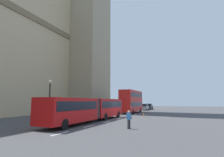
# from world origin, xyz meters

# --- Properties ---
(ground_plane) EXTENTS (160.00, 160.00, 0.00)m
(ground_plane) POSITION_xyz_m (0.00, 0.00, 0.00)
(ground_plane) COLOR #424244
(lane_centre_marking) EXTENTS (29.80, 0.16, 0.01)m
(lane_centre_marking) POSITION_xyz_m (-0.02, 0.00, 0.01)
(lane_centre_marking) COLOR silver
(lane_centre_marking) RESTS_ON ground_plane
(articulated_bus) EXTENTS (16.87, 2.54, 2.90)m
(articulated_bus) POSITION_xyz_m (-5.33, 1.99, 1.75)
(articulated_bus) COLOR #B20F0F
(articulated_bus) RESTS_ON ground_plane
(double_decker_bus) EXTENTS (10.25, 2.54, 4.90)m
(double_decker_bus) POSITION_xyz_m (13.26, 2.00, 2.71)
(double_decker_bus) COLOR red
(double_decker_bus) RESTS_ON ground_plane
(sedan_lead) EXTENTS (4.40, 1.86, 1.85)m
(sedan_lead) POSITION_xyz_m (27.41, 2.17, 0.91)
(sedan_lead) COLOR gray
(sedan_lead) RESTS_ON ground_plane
(sedan_trailing) EXTENTS (4.40, 1.86, 1.85)m
(sedan_trailing) POSITION_xyz_m (32.96, 1.94, 0.91)
(sedan_trailing) COLOR black
(sedan_trailing) RESTS_ON ground_plane
(traffic_cone_west) EXTENTS (0.36, 0.36, 0.58)m
(traffic_cone_west) POSITION_xyz_m (0.87, -1.51, 0.28)
(traffic_cone_west) COLOR black
(traffic_cone_west) RESTS_ON ground_plane
(traffic_cone_middle) EXTENTS (0.36, 0.36, 0.58)m
(traffic_cone_middle) POSITION_xyz_m (6.42, -2.21, 0.28)
(traffic_cone_middle) COLOR black
(traffic_cone_middle) RESTS_ON ground_plane
(street_lamp) EXTENTS (0.44, 0.44, 5.27)m
(street_lamp) POSITION_xyz_m (-7.76, 6.50, 3.06)
(street_lamp) COLOR black
(street_lamp) RESTS_ON ground_plane
(pedestrian_near_cones) EXTENTS (0.38, 0.46, 1.69)m
(pedestrian_near_cones) POSITION_xyz_m (-9.29, -4.31, 0.91)
(pedestrian_near_cones) COLOR #333333
(pedestrian_near_cones) RESTS_ON ground_plane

